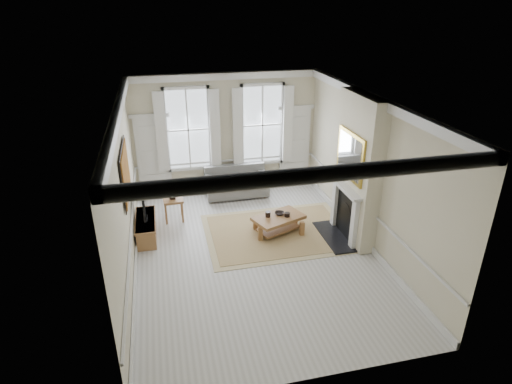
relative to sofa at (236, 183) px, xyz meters
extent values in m
plane|color=#B7B5AD|center=(-0.19, -3.11, -0.35)|extent=(7.20, 7.20, 0.00)
plane|color=white|center=(-0.19, -3.11, 3.05)|extent=(7.20, 7.20, 0.00)
plane|color=beige|center=(-0.19, 0.49, 1.35)|extent=(5.20, 0.00, 5.20)
plane|color=beige|center=(-2.79, -3.11, 1.35)|extent=(0.00, 7.20, 7.20)
plane|color=beige|center=(2.41, -3.11, 1.35)|extent=(0.00, 7.20, 7.20)
cube|color=silver|center=(-2.24, 0.45, 0.80)|extent=(0.90, 0.08, 2.30)
cube|color=silver|center=(1.86, 0.45, 0.80)|extent=(0.90, 0.08, 2.30)
cube|color=#AA751D|center=(-2.75, -2.81, 1.70)|extent=(0.05, 1.66, 1.06)
cube|color=beige|center=(2.24, -2.91, 1.35)|extent=(0.35, 1.70, 3.38)
cube|color=black|center=(1.81, -2.91, -0.33)|extent=(0.55, 1.50, 0.05)
cube|color=silver|center=(2.01, -3.46, 0.22)|extent=(0.10, 0.18, 1.15)
cube|color=silver|center=(2.01, -2.36, 0.22)|extent=(0.10, 0.18, 1.15)
cube|color=silver|center=(1.96, -2.91, 0.95)|extent=(0.20, 1.45, 0.06)
cube|color=black|center=(2.06, -2.91, 0.20)|extent=(0.02, 0.92, 1.00)
cube|color=gold|center=(2.02, -2.91, 1.70)|extent=(0.06, 1.26, 1.06)
cube|color=#555553|center=(0.00, -0.06, -0.09)|extent=(1.75, 0.85, 0.40)
cube|color=#555553|center=(0.00, 0.27, 0.26)|extent=(1.75, 0.20, 0.44)
cube|color=#555553|center=(-0.77, -0.06, 0.14)|extent=(0.20, 0.85, 0.30)
cube|color=#555553|center=(0.77, -0.06, 0.14)|extent=(0.20, 0.85, 0.30)
cylinder|color=brown|center=(-0.75, -0.36, -0.31)|extent=(0.06, 0.06, 0.08)
cylinder|color=brown|center=(0.75, 0.25, -0.31)|extent=(0.06, 0.06, 0.08)
cube|color=brown|center=(-1.84, -1.13, 0.21)|extent=(0.51, 0.51, 0.06)
cube|color=brown|center=(-2.03, -1.32, -0.08)|extent=(0.05, 0.05, 0.53)
cube|color=brown|center=(-1.64, -1.32, -0.08)|extent=(0.05, 0.05, 0.53)
cube|color=brown|center=(-2.03, -0.94, -0.08)|extent=(0.05, 0.05, 0.53)
cube|color=brown|center=(-1.64, -0.94, -0.08)|extent=(0.05, 0.05, 0.53)
cube|color=#9B8150|center=(0.58, -2.38, -0.34)|extent=(3.50, 2.60, 0.02)
cube|color=brown|center=(0.58, -2.38, 0.05)|extent=(1.35, 1.07, 0.08)
cube|color=brown|center=(0.09, -2.63, -0.17)|extent=(0.10, 0.10, 0.36)
cube|color=brown|center=(1.07, -2.63, -0.17)|extent=(0.10, 0.10, 0.36)
cube|color=brown|center=(0.09, -2.14, -0.17)|extent=(0.10, 0.10, 0.36)
cube|color=brown|center=(1.07, -2.14, -0.17)|extent=(0.10, 0.10, 0.36)
cylinder|color=black|center=(0.33, -2.33, 0.16)|extent=(0.13, 0.13, 0.13)
cylinder|color=black|center=(0.78, -2.43, 0.14)|extent=(0.14, 0.14, 0.10)
imported|color=black|center=(0.63, -2.28, 0.12)|extent=(0.29, 0.29, 0.06)
cube|color=brown|center=(-2.53, -1.85, -0.11)|extent=(0.43, 1.33, 0.48)
cube|color=black|center=(-2.51, -1.85, 0.14)|extent=(0.08, 0.30, 0.03)
cube|color=black|center=(-2.51, -1.85, 0.53)|extent=(0.05, 0.90, 0.55)
cube|color=black|center=(-2.48, -1.85, 0.53)|extent=(0.01, 0.83, 0.49)
camera|label=1|loc=(-1.99, -11.07, 4.89)|focal=30.00mm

